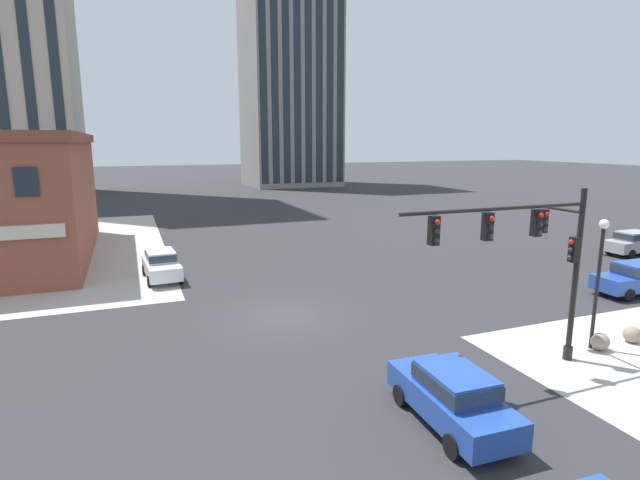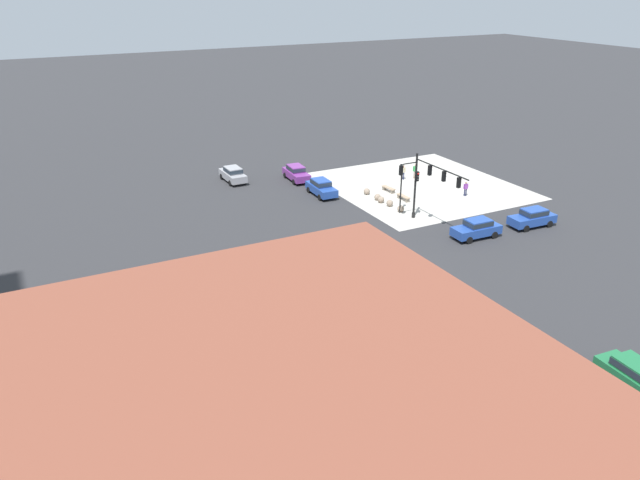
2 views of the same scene
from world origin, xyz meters
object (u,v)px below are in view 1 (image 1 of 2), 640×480
Objects in this scene: car_parked_curb at (634,242)px; bollard_sphere_curb_a at (600,342)px; car_main_northbound_near at (161,264)px; car_main_mid at (636,277)px; bollard_sphere_curb_b at (632,334)px; street_lamp_corner_near at (599,268)px; car_main_southbound_far at (452,394)px; traffic_signal_main at (538,249)px.

bollard_sphere_curb_a is at bearing -146.14° from car_parked_curb.
car_main_northbound_near is 25.93m from car_main_mid.
car_parked_curb is (14.81, 11.09, 0.58)m from bollard_sphere_curb_b.
bollard_sphere_curb_b is 0.15× the size of car_main_mid.
street_lamp_corner_near is 20.20m from car_parked_curb.
car_main_northbound_near reaches higher than bollard_sphere_curb_b.
street_lamp_corner_near reaches higher than bollard_sphere_curb_a.
car_main_southbound_far is at bearing -163.31° from street_lamp_corner_near.
traffic_signal_main is 12.83m from car_main_mid.
car_main_southbound_far and car_main_mid have the same top height.
car_parked_curb is 0.99× the size of car_main_mid.
car_main_mid is (7.98, 4.58, 0.58)m from bollard_sphere_curb_a.
car_main_mid is at bearing 22.55° from car_main_southbound_far.
car_main_northbound_near is at bearing 124.62° from traffic_signal_main.
traffic_signal_main reaches higher than car_main_northbound_near.
street_lamp_corner_near reaches higher than car_main_mid.
bollard_sphere_curb_b is 0.13× the size of street_lamp_corner_near.
street_lamp_corner_near reaches higher than bollard_sphere_curb_b.
car_main_northbound_near is 1.01× the size of car_main_southbound_far.
traffic_signal_main is at bearing -158.27° from car_main_mid.
traffic_signal_main is at bearing 24.43° from car_main_southbound_far.
traffic_signal_main is 3.51m from street_lamp_corner_near.
car_main_mid is (8.17, 4.34, -2.28)m from street_lamp_corner_near.
car_main_southbound_far is at bearing -155.57° from traffic_signal_main.
bollard_sphere_curb_b is 23.59m from car_main_northbound_near.
car_main_northbound_near is (-14.99, 16.60, 0.58)m from bollard_sphere_curb_a.
car_main_northbound_near is 1.01× the size of car_main_mid.
car_main_southbound_far is at bearing -151.87° from car_parked_curb.
street_lamp_corner_near is 9.52m from car_main_mid.
traffic_signal_main reaches higher than street_lamp_corner_near.
car_main_southbound_far is at bearing -70.74° from car_main_northbound_near.
street_lamp_corner_near is 1.14× the size of car_main_southbound_far.
bollard_sphere_curb_b is (5.36, 0.08, -3.92)m from traffic_signal_main.
street_lamp_corner_near is 8.89m from car_main_southbound_far.
car_main_northbound_near is (-16.83, 16.53, 0.58)m from bollard_sphere_curb_b.
car_parked_curb is (25.06, 13.40, 0.00)m from car_main_southbound_far.
street_lamp_corner_near is at bearing 16.69° from car_main_southbound_far.
car_parked_curb is 10.89m from car_main_mid.
car_parked_curb is at bearing -9.75° from car_main_northbound_near.
car_main_southbound_far reaches higher than bollard_sphere_curb_b.
traffic_signal_main reaches higher than car_main_southbound_far.
car_main_mid is at bearing 21.73° from traffic_signal_main.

